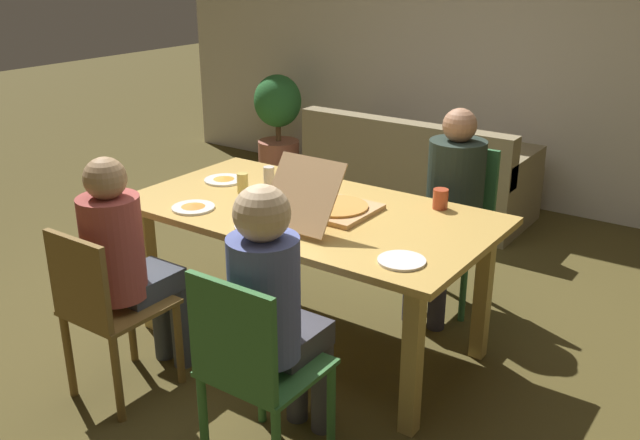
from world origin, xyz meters
TOP-DOWN VIEW (x-y plane):
  - ground_plane at (0.00, 0.00)m, footprint 20.00×20.00m
  - back_wall at (0.00, 2.89)m, footprint 7.01×0.12m
  - dining_table at (0.00, 0.00)m, footprint 1.91×1.03m
  - chair_0 at (0.43, 0.94)m, footprint 0.39×0.38m
  - person_0 at (0.43, 0.79)m, footprint 0.33×0.54m
  - chair_1 at (-0.47, -0.97)m, footprint 0.40×0.44m
  - person_1 at (-0.47, -0.82)m, footprint 0.28×0.50m
  - chair_2 at (0.43, -0.98)m, footprint 0.43×0.42m
  - person_2 at (0.43, -0.83)m, footprint 0.28×0.48m
  - pizza_box_0 at (0.14, -0.01)m, footprint 0.37×0.59m
  - plate_0 at (-0.68, 0.10)m, footprint 0.23×0.23m
  - plate_1 at (-0.49, -0.34)m, footprint 0.22×0.22m
  - plate_2 at (-0.04, -0.34)m, footprint 0.26×0.26m
  - plate_3 at (0.71, -0.31)m, footprint 0.21×0.21m
  - drinking_glass_0 at (-0.33, 0.08)m, footprint 0.06×0.06m
  - drinking_glass_1 at (0.55, 0.39)m, footprint 0.08×0.08m
  - drinking_glass_2 at (-0.45, 0.00)m, footprint 0.06×0.06m
  - couch at (-0.49, 2.17)m, footprint 1.80×0.79m
  - potted_plant at (-2.11, 2.41)m, footprint 0.45×0.45m

SIDE VIEW (x-z plane):
  - ground_plane at x=0.00m, z-range 0.00..0.00m
  - couch at x=-0.49m, z-range -0.11..0.70m
  - chair_1 at x=-0.47m, z-range 0.05..0.92m
  - chair_2 at x=0.43m, z-range 0.06..0.96m
  - potted_plant at x=-2.11m, z-range 0.05..0.99m
  - chair_0 at x=0.43m, z-range 0.05..0.99m
  - person_1 at x=-0.47m, z-range 0.09..1.27m
  - dining_table at x=0.00m, z-range 0.30..1.07m
  - person_0 at x=0.43m, z-range 0.10..1.31m
  - person_2 at x=0.43m, z-range 0.10..1.33m
  - plate_3 at x=0.71m, z-range 0.78..0.79m
  - plate_0 at x=-0.68m, z-range 0.77..0.80m
  - plate_2 at x=-0.04m, z-range 0.77..0.80m
  - plate_1 at x=-0.49m, z-range 0.77..0.80m
  - pizza_box_0 at x=0.14m, z-range 0.66..0.99m
  - drinking_glass_1 at x=0.55m, z-range 0.78..0.88m
  - drinking_glass_2 at x=-0.45m, z-range 0.78..0.89m
  - drinking_glass_0 at x=-0.33m, z-range 0.78..0.93m
  - back_wall at x=0.00m, z-range 0.00..2.75m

